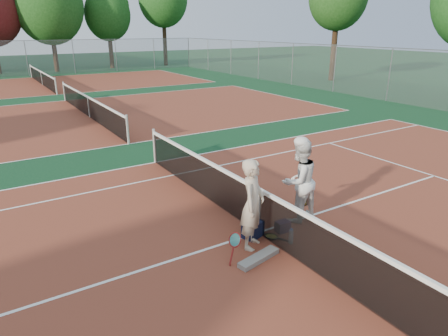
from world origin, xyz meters
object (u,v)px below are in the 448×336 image
object	(u,v)px
sports_bag_purple	(283,226)
water_bottle	(291,237)
net_main	(259,211)
racket_black_held	(303,208)
racket_spare	(271,237)
sports_bag_navy	(253,229)
racket_red	(235,247)
player_b	(299,181)
player_a	(253,204)

from	to	relation	value
sports_bag_purple	water_bottle	bearing A→B (deg)	-111.71
net_main	racket_black_held	size ratio (longest dim) A/B	19.72
racket_black_held	racket_spare	bearing A→B (deg)	-25.38
net_main	sports_bag_navy	xyz separation A→B (m)	(-0.19, -0.07, -0.34)
racket_red	sports_bag_navy	world-z (taller)	racket_red
racket_red	player_b	bearing A→B (deg)	-17.80
net_main	player_a	xyz separation A→B (m)	(-0.43, -0.36, 0.39)
player_a	water_bottle	size ratio (longest dim) A/B	6.02
net_main	water_bottle	world-z (taller)	net_main
player_a	player_b	size ratio (longest dim) A/B	0.97
water_bottle	sports_bag_navy	bearing A→B (deg)	127.16
player_a	sports_bag_purple	bearing A→B (deg)	-30.62
net_main	player_a	world-z (taller)	player_a
racket_red	player_a	bearing A→B (deg)	-12.15
player_b	racket_red	size ratio (longest dim) A/B	3.52
player_b	racket_spare	distance (m)	1.40
net_main	racket_black_held	xyz separation A→B (m)	(1.22, -0.02, -0.23)
racket_black_held	water_bottle	size ratio (longest dim) A/B	1.86
racket_spare	sports_bag_purple	distance (m)	0.39
player_a	sports_bag_purple	distance (m)	1.20
player_b	racket_red	xyz separation A→B (m)	(-2.09, -0.63, -0.67)
racket_spare	sports_bag_purple	size ratio (longest dim) A/B	2.06
sports_bag_navy	racket_spare	bearing A→B (deg)	-37.87
sports_bag_purple	sports_bag_navy	bearing A→B (deg)	166.87
player_b	water_bottle	bearing A→B (deg)	38.95
water_bottle	racket_black_held	bearing A→B (deg)	36.46
player_a	sports_bag_navy	distance (m)	0.82
player_a	player_b	world-z (taller)	player_b
player_a	player_b	xyz separation A→B (m)	(1.54, 0.40, 0.03)
sports_bag_purple	player_b	bearing A→B (deg)	23.26
net_main	racket_black_held	distance (m)	1.24
player_a	water_bottle	bearing A→B (deg)	-64.76
player_b	sports_bag_purple	size ratio (longest dim) A/B	6.41
racket_red	sports_bag_navy	size ratio (longest dim) A/B	1.25
player_a	racket_black_held	bearing A→B (deg)	-26.99
racket_black_held	player_a	bearing A→B (deg)	-28.53
racket_spare	racket_black_held	bearing A→B (deg)	-104.26
sports_bag_navy	water_bottle	xyz separation A→B (m)	(0.48, -0.63, -0.02)
water_bottle	net_main	bearing A→B (deg)	112.24
player_a	racket_spare	xyz separation A→B (m)	(0.54, 0.05, -0.88)
net_main	racket_spare	bearing A→B (deg)	-69.93
player_a	net_main	bearing A→B (deg)	1.29
net_main	player_a	distance (m)	0.68
net_main	racket_black_held	bearing A→B (deg)	-0.77
net_main	water_bottle	size ratio (longest dim) A/B	36.60
player_a	racket_black_held	distance (m)	1.79
racket_red	sports_bag_purple	bearing A→B (deg)	-20.82
net_main	water_bottle	bearing A→B (deg)	-67.76
sports_bag_navy	racket_red	bearing A→B (deg)	-146.98
sports_bag_navy	water_bottle	world-z (taller)	sports_bag_navy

